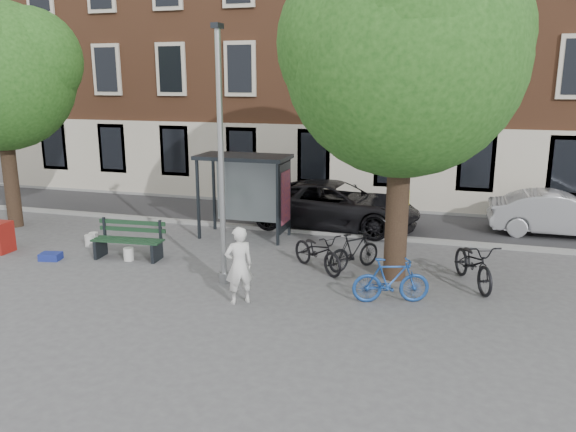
% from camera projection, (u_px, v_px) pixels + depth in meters
% --- Properties ---
extents(ground, '(90.00, 90.00, 0.00)m').
position_uv_depth(ground, '(224.00, 282.00, 13.92)').
color(ground, '#4C4C4F').
rests_on(ground, ground).
extents(road, '(40.00, 4.00, 0.01)m').
position_uv_depth(road, '(300.00, 217.00, 20.43)').
color(road, '#28282B').
rests_on(road, ground).
extents(curb_near, '(40.00, 0.25, 0.12)m').
position_uv_depth(curb_near, '(284.00, 229.00, 18.56)').
color(curb_near, gray).
rests_on(curb_near, ground).
extents(curb_far, '(40.00, 0.25, 0.12)m').
position_uv_depth(curb_far, '(314.00, 205.00, 22.28)').
color(curb_far, gray).
rests_on(curb_far, ground).
extents(building_row, '(30.00, 8.00, 14.00)m').
position_uv_depth(building_row, '(338.00, 30.00, 24.37)').
color(building_row, brown).
rests_on(building_row, ground).
extents(lamppost, '(0.28, 0.35, 6.11)m').
position_uv_depth(lamppost, '(221.00, 171.00, 13.27)').
color(lamppost, '#9EA0A3').
rests_on(lamppost, ground).
extents(tree_right, '(5.76, 5.60, 8.20)m').
position_uv_depth(tree_right, '(405.00, 47.00, 12.76)').
color(tree_right, black).
rests_on(tree_right, ground).
extents(bus_shelter, '(2.85, 1.45, 2.62)m').
position_uv_depth(bus_shelter, '(257.00, 178.00, 17.46)').
color(bus_shelter, '#1E2328').
rests_on(bus_shelter, ground).
extents(painter, '(0.77, 0.73, 1.76)m').
position_uv_depth(painter, '(239.00, 265.00, 12.41)').
color(painter, silver).
rests_on(painter, ground).
extents(bench, '(2.04, 0.83, 1.03)m').
position_uv_depth(bench, '(129.00, 242.00, 15.68)').
color(bench, '#1E2328').
rests_on(bench, ground).
extents(bike_a, '(1.95, 1.77, 1.03)m').
position_uv_depth(bike_a, '(318.00, 251.00, 14.65)').
color(bike_a, black).
rests_on(bike_a, ground).
extents(bike_b, '(1.80, 1.00, 1.04)m').
position_uv_depth(bike_b, '(391.00, 280.00, 12.52)').
color(bike_b, navy).
rests_on(bike_b, ground).
extents(bike_c, '(1.49, 2.29, 1.14)m').
position_uv_depth(bike_c, '(474.00, 263.00, 13.55)').
color(bike_c, black).
rests_on(bike_c, ground).
extents(bike_d, '(1.42, 1.59, 1.00)m').
position_uv_depth(bike_d, '(354.00, 251.00, 14.73)').
color(bike_d, black).
rests_on(bike_d, ground).
extents(car_dark, '(5.77, 2.92, 1.56)m').
position_uv_depth(car_dark, '(335.00, 205.00, 18.90)').
color(car_dark, black).
rests_on(car_dark, ground).
extents(car_silver, '(4.29, 1.60, 1.40)m').
position_uv_depth(car_silver, '(558.00, 214.00, 17.96)').
color(car_silver, '#96979D').
rests_on(car_silver, ground).
extents(blue_crate, '(0.62, 0.51, 0.20)m').
position_uv_depth(blue_crate, '(51.00, 256.00, 15.59)').
color(blue_crate, navy).
rests_on(blue_crate, ground).
extents(bucket_a, '(0.32, 0.32, 0.36)m').
position_uv_depth(bucket_a, '(129.00, 254.00, 15.54)').
color(bucket_a, silver).
rests_on(bucket_a, ground).
extents(bucket_b, '(0.28, 0.28, 0.36)m').
position_uv_depth(bucket_b, '(90.00, 241.00, 16.84)').
color(bucket_b, silver).
rests_on(bucket_b, ground).
extents(bucket_c, '(0.28, 0.28, 0.36)m').
position_uv_depth(bucket_c, '(94.00, 238.00, 17.09)').
color(bucket_c, white).
rests_on(bucket_c, ground).
extents(notice_sign, '(0.33, 0.09, 1.90)m').
position_uv_depth(notice_sign, '(403.00, 208.00, 15.74)').
color(notice_sign, '#9EA0A3').
rests_on(notice_sign, ground).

